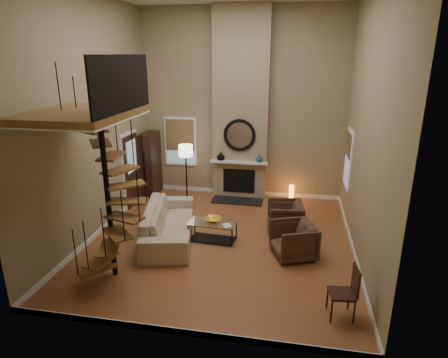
% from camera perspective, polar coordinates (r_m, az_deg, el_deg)
% --- Properties ---
extents(ground, '(6.00, 6.50, 0.01)m').
position_cam_1_polar(ground, '(9.14, -0.47, -9.18)').
color(ground, '#AA6437').
rests_on(ground, ground).
extents(back_wall, '(6.00, 0.02, 5.50)m').
position_cam_1_polar(back_wall, '(11.42, 2.67, 10.88)').
color(back_wall, '#968761').
rests_on(back_wall, ground).
extents(front_wall, '(6.00, 0.02, 5.50)m').
position_cam_1_polar(front_wall, '(5.17, -7.43, 1.85)').
color(front_wall, '#968761').
rests_on(front_wall, ground).
extents(left_wall, '(0.02, 6.50, 5.50)m').
position_cam_1_polar(left_wall, '(9.29, -19.19, 8.24)').
color(left_wall, '#968761').
rests_on(left_wall, ground).
extents(right_wall, '(0.02, 6.50, 5.50)m').
position_cam_1_polar(right_wall, '(8.23, 20.62, 6.91)').
color(right_wall, '#968761').
rests_on(right_wall, ground).
extents(baseboard_back, '(6.00, 0.02, 0.12)m').
position_cam_1_polar(baseboard_back, '(12.05, 2.48, -1.93)').
color(baseboard_back, white).
rests_on(baseboard_back, ground).
extents(baseboard_front, '(6.00, 0.02, 0.12)m').
position_cam_1_polar(baseboard_front, '(6.47, -6.37, -21.65)').
color(baseboard_front, white).
rests_on(baseboard_front, ground).
extents(baseboard_left, '(0.02, 6.50, 0.12)m').
position_cam_1_polar(baseboard_left, '(10.06, -17.56, -7.00)').
color(baseboard_left, white).
rests_on(baseboard_left, ground).
extents(baseboard_right, '(0.02, 6.50, 0.12)m').
position_cam_1_polar(baseboard_right, '(9.09, 18.67, -9.92)').
color(baseboard_right, white).
rests_on(baseboard_right, ground).
extents(chimney_breast, '(1.60, 0.38, 5.50)m').
position_cam_1_polar(chimney_breast, '(11.23, 2.53, 10.76)').
color(chimney_breast, '#92835F').
rests_on(chimney_breast, ground).
extents(hearth, '(1.50, 0.60, 0.04)m').
position_cam_1_polar(hearth, '(11.44, 1.99, -3.25)').
color(hearth, black).
rests_on(hearth, ground).
extents(firebox, '(0.95, 0.02, 0.72)m').
position_cam_1_polar(firebox, '(11.53, 2.24, -0.28)').
color(firebox, black).
rests_on(firebox, chimney_breast).
extents(mantel, '(1.70, 0.18, 0.06)m').
position_cam_1_polar(mantel, '(11.28, 2.22, 2.49)').
color(mantel, white).
rests_on(mantel, chimney_breast).
extents(mirror_frame, '(0.94, 0.10, 0.94)m').
position_cam_1_polar(mirror_frame, '(11.15, 2.31, 6.53)').
color(mirror_frame, black).
rests_on(mirror_frame, chimney_breast).
extents(mirror_disc, '(0.80, 0.01, 0.80)m').
position_cam_1_polar(mirror_disc, '(11.16, 2.32, 6.54)').
color(mirror_disc, white).
rests_on(mirror_disc, chimney_breast).
extents(vase_left, '(0.24, 0.24, 0.25)m').
position_cam_1_polar(vase_left, '(11.37, -0.49, 3.43)').
color(vase_left, black).
rests_on(vase_left, mantel).
extents(vase_right, '(0.20, 0.20, 0.21)m').
position_cam_1_polar(vase_right, '(11.21, 5.29, 3.05)').
color(vase_right, '#165049').
rests_on(vase_right, mantel).
extents(window_back, '(1.02, 0.06, 1.52)m').
position_cam_1_polar(window_back, '(11.99, -6.50, 5.66)').
color(window_back, white).
rests_on(window_back, back_wall).
extents(window_right, '(0.06, 1.02, 1.52)m').
position_cam_1_polar(window_right, '(10.39, 18.06, 2.96)').
color(window_right, white).
rests_on(window_right, right_wall).
extents(entry_door, '(0.10, 1.05, 2.16)m').
position_cam_1_polar(entry_door, '(11.21, -13.67, 1.34)').
color(entry_door, white).
rests_on(entry_door, ground).
extents(loft, '(1.70, 2.20, 1.09)m').
position_cam_1_polar(loft, '(7.21, -19.84, 9.49)').
color(loft, brown).
rests_on(loft, left_wall).
extents(spiral_stair, '(1.47, 1.47, 4.06)m').
position_cam_1_polar(spiral_stair, '(7.42, -16.87, -1.58)').
color(spiral_stair, black).
rests_on(spiral_stair, ground).
extents(hutch, '(0.41, 0.87, 1.94)m').
position_cam_1_polar(hutch, '(12.04, -10.86, 2.19)').
color(hutch, '#331911').
rests_on(hutch, ground).
extents(sofa, '(1.61, 2.86, 0.79)m').
position_cam_1_polar(sofa, '(9.22, -8.28, -6.36)').
color(sofa, tan).
rests_on(sofa, ground).
extents(armchair_near, '(0.95, 0.93, 0.79)m').
position_cam_1_polar(armchair_near, '(9.60, 9.54, -5.67)').
color(armchair_near, '#4A3122').
rests_on(armchair_near, ground).
extents(armchair_far, '(1.11, 1.10, 0.79)m').
position_cam_1_polar(armchair_far, '(8.52, 10.83, -8.95)').
color(armchair_far, '#4A3122').
rests_on(armchair_far, ground).
extents(coffee_table, '(1.16, 0.64, 0.44)m').
position_cam_1_polar(coffee_table, '(9.05, -1.71, -7.44)').
color(coffee_table, silver).
rests_on(coffee_table, ground).
extents(bowl, '(0.39, 0.39, 0.10)m').
position_cam_1_polar(bowl, '(9.00, -1.65, -6.08)').
color(bowl, gold).
rests_on(bowl, coffee_table).
extents(book, '(0.27, 0.30, 0.02)m').
position_cam_1_polar(book, '(8.77, 0.33, -6.99)').
color(book, gray).
rests_on(book, coffee_table).
extents(floor_lamp, '(0.40, 0.40, 1.71)m').
position_cam_1_polar(floor_lamp, '(11.09, -5.71, 3.55)').
color(floor_lamp, black).
rests_on(floor_lamp, ground).
extents(accent_lamp, '(0.14, 0.14, 0.51)m').
position_cam_1_polar(accent_lamp, '(11.53, 9.99, -2.13)').
color(accent_lamp, orange).
rests_on(accent_lamp, ground).
extents(side_chair, '(0.46, 0.44, 0.91)m').
position_cam_1_polar(side_chair, '(6.81, 17.90, -15.39)').
color(side_chair, '#331911').
rests_on(side_chair, ground).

